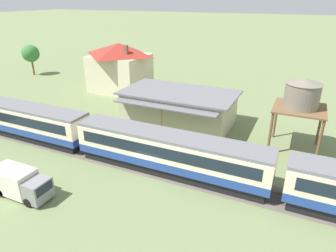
% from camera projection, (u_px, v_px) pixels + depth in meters
% --- Properties ---
extents(ground_plane, '(600.00, 600.00, 0.00)m').
position_uv_depth(ground_plane, '(152.00, 172.00, 28.92)').
color(ground_plane, '#707F51').
extents(passenger_train, '(78.92, 3.21, 3.97)m').
position_uv_depth(passenger_train, '(87.00, 133.00, 31.98)').
color(passenger_train, '#234293').
rests_on(passenger_train, ground_plane).
extents(railway_track, '(130.65, 3.60, 0.04)m').
position_uv_depth(railway_track, '(44.00, 140.00, 35.44)').
color(railway_track, '#665B51').
rests_on(railway_track, ground_plane).
extents(station_building, '(14.82, 9.58, 4.31)m').
position_uv_depth(station_building, '(179.00, 107.00, 39.55)').
color(station_building, beige).
rests_on(station_building, ground_plane).
extents(station_house_red_roof, '(9.81, 8.91, 8.30)m').
position_uv_depth(station_house_red_roof, '(120.00, 66.00, 52.89)').
color(station_house_red_roof, beige).
rests_on(station_house_red_roof, ground_plane).
extents(water_tower, '(5.21, 5.21, 8.00)m').
position_uv_depth(water_tower, '(302.00, 96.00, 30.93)').
color(water_tower, brown).
rests_on(water_tower, ground_plane).
extents(delivery_truck_grey, '(5.34, 2.08, 2.39)m').
position_uv_depth(delivery_truck_grey, '(20.00, 183.00, 25.16)').
color(delivery_truck_grey, gray).
rests_on(delivery_truck_grey, ground_plane).
extents(yard_tree_1, '(3.58, 3.58, 6.36)m').
position_uv_depth(yard_tree_1, '(31.00, 54.00, 63.15)').
color(yard_tree_1, brown).
rests_on(yard_tree_1, ground_plane).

